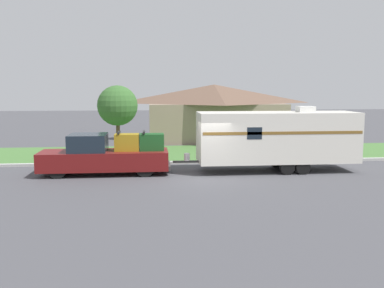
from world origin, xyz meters
TOP-DOWN VIEW (x-y plane):
  - ground_plane at (0.00, 0.00)m, footprint 120.00×120.00m
  - curb_strip at (0.00, 3.75)m, footprint 80.00×0.30m
  - lawn_strip at (0.00, 7.40)m, footprint 80.00×7.00m
  - house_across_street at (2.64, 14.90)m, footprint 11.13×7.80m
  - pickup_truck at (-4.60, 1.28)m, footprint 6.14×1.93m
  - travel_trailer at (3.77, 1.27)m, footprint 9.04×2.22m
  - mailbox at (-2.05, 4.56)m, footprint 0.48×0.20m
  - tree_in_yard at (-4.47, 7.82)m, footprint 2.51×2.51m

SIDE VIEW (x-z plane):
  - ground_plane at x=0.00m, z-range 0.00..0.00m
  - lawn_strip at x=0.00m, z-range 0.00..0.03m
  - curb_strip at x=0.00m, z-range 0.00..0.14m
  - pickup_truck at x=-4.60m, z-range -0.13..1.91m
  - mailbox at x=-2.05m, z-range 0.36..1.72m
  - travel_trailer at x=3.77m, z-range 0.09..3.29m
  - house_across_street at x=2.64m, z-range 0.08..4.44m
  - tree_in_yard at x=-4.47m, z-range 0.86..5.12m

